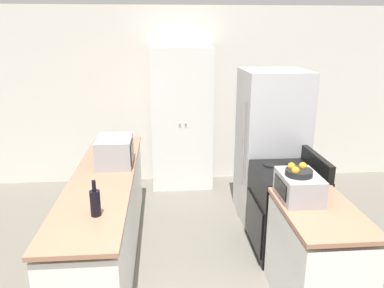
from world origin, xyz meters
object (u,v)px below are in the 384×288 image
Objects in this scene: stove at (285,210)px; toaster_oven at (299,187)px; microwave at (115,151)px; fruit_bowl at (298,171)px; wine_bottle at (95,202)px; refrigerator at (271,146)px; pantry_cabinet at (182,119)px.

stove is 0.86m from toaster_oven.
microwave is 1.90m from fruit_bowl.
wine_bottle is at bearing -174.38° from toaster_oven.
stove is at bearing -10.64° from microwave.
fruit_bowl is at bearing -31.79° from microwave.
fruit_bowl is at bearing -144.38° from toaster_oven.
fruit_bowl is at bearing -97.91° from refrigerator.
microwave is at bearing 169.36° from stove.
pantry_cabinet is 7.08× the size of wine_bottle.
refrigerator is at bearing 82.09° from fruit_bowl.
stove is at bearing -61.84° from pantry_cabinet.
pantry_cabinet is 4.73× the size of toaster_oven.
pantry_cabinet reaches higher than wine_bottle.
toaster_oven is (1.63, -0.98, -0.04)m from microwave.
toaster_oven is (1.65, 0.16, 0.00)m from wine_bottle.
refrigerator is at bearing 82.85° from toaster_oven.
stove is at bearing 76.66° from fruit_bowl.
refrigerator is (0.05, 0.80, 0.46)m from stove.
pantry_cabinet is at bearing 62.42° from microwave.
refrigerator is 4.22× the size of toaster_oven.
pantry_cabinet is at bearing 118.16° from stove.
pantry_cabinet is 9.23× the size of fruit_bowl.
wine_bottle is at bearing -138.62° from refrigerator.
wine_bottle is 1.66m from toaster_oven.
stove is 0.97m from fruit_bowl.
wine_bottle is at bearing -90.93° from microwave.
refrigerator is 8.24× the size of fruit_bowl.
wine_bottle is 1.64m from fruit_bowl.
toaster_oven is at bearing -71.20° from pantry_cabinet.
microwave reaches higher than wine_bottle.
refrigerator is 2.44m from wine_bottle.
wine_bottle is (-0.80, -2.65, -0.02)m from pantry_cabinet.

